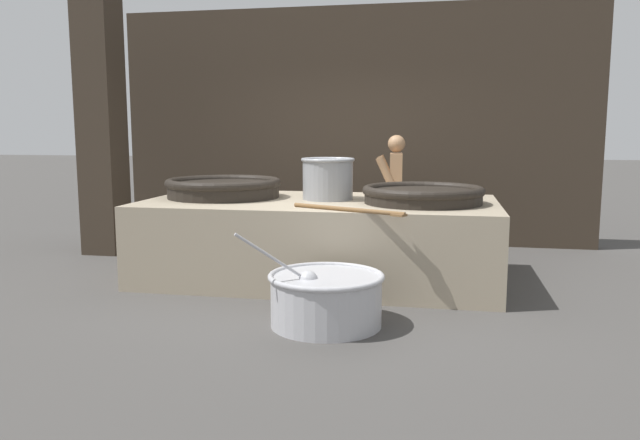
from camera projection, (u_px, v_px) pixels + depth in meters
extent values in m
plane|color=#474442|center=(320.00, 278.00, 6.80)|extent=(60.00, 60.00, 0.00)
cube|color=#382D23|center=(353.00, 126.00, 8.92)|extent=(6.74, 0.24, 3.31)
cube|color=#382D23|center=(102.00, 126.00, 8.01)|extent=(0.48, 0.48, 3.31)
cube|color=tan|center=(320.00, 240.00, 6.74)|extent=(3.73, 1.92, 0.85)
cylinder|color=black|center=(224.00, 190.00, 6.96)|extent=(1.24, 1.24, 0.16)
torus|color=black|center=(224.00, 183.00, 6.95)|extent=(1.29, 1.29, 0.10)
cylinder|color=black|center=(423.00, 197.00, 6.39)|extent=(1.20, 1.20, 0.13)
torus|color=black|center=(423.00, 191.00, 6.38)|extent=(1.25, 1.25, 0.10)
cylinder|color=gray|center=(328.00, 180.00, 6.74)|extent=(0.54, 0.54, 0.43)
torus|color=gray|center=(328.00, 160.00, 6.71)|extent=(0.58, 0.58, 0.04)
cylinder|color=brown|center=(347.00, 209.00, 5.76)|extent=(1.12, 0.54, 0.04)
cube|color=brown|center=(399.00, 215.00, 5.45)|extent=(0.15, 0.14, 0.02)
cylinder|color=#9E7551|center=(395.00, 230.00, 7.71)|extent=(0.12, 0.12, 0.76)
cylinder|color=#9E7551|center=(395.00, 228.00, 7.88)|extent=(0.12, 0.12, 0.76)
cube|color=olive|center=(395.00, 217.00, 7.77)|extent=(0.20, 0.24, 0.49)
cube|color=#9E7551|center=(396.00, 176.00, 7.70)|extent=(0.18, 0.47, 0.56)
cylinder|color=#9E7551|center=(388.00, 178.00, 7.49)|extent=(0.31, 0.11, 0.52)
cylinder|color=#9E7551|center=(388.00, 175.00, 7.94)|extent=(0.31, 0.11, 0.52)
sphere|color=#9E7551|center=(397.00, 144.00, 7.64)|extent=(0.21, 0.21, 0.21)
cylinder|color=#B7B7BC|center=(326.00, 301.00, 5.13)|extent=(0.92, 0.92, 0.41)
torus|color=#B7B7BC|center=(326.00, 276.00, 5.10)|extent=(0.96, 0.96, 0.05)
cylinder|color=#6B9347|center=(326.00, 290.00, 5.12)|extent=(0.81, 0.81, 0.10)
sphere|color=#B7B7BC|center=(308.00, 280.00, 5.04)|extent=(0.17, 0.17, 0.17)
cylinder|color=#B7B7BC|center=(273.00, 258.00, 4.90)|extent=(0.52, 0.36, 0.44)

